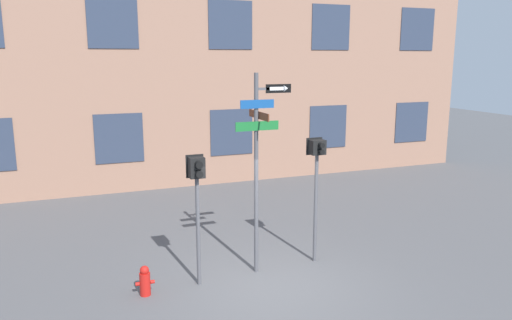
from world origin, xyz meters
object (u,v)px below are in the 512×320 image
(pedestrian_signal_left, at_px, (197,185))
(pedestrian_signal_right, at_px, (317,167))
(street_sign_pole, at_px, (259,155))
(fire_hydrant, at_px, (145,281))

(pedestrian_signal_left, distance_m, pedestrian_signal_right, 2.78)
(street_sign_pole, height_order, pedestrian_signal_left, street_sign_pole)
(fire_hydrant, bearing_deg, pedestrian_signal_left, 4.26)
(street_sign_pole, bearing_deg, pedestrian_signal_right, 2.54)
(street_sign_pole, distance_m, fire_hydrant, 3.38)
(fire_hydrant, bearing_deg, street_sign_pole, 5.64)
(pedestrian_signal_right, relative_size, fire_hydrant, 4.67)
(pedestrian_signal_left, xyz_separation_m, fire_hydrant, (-1.11, -0.08, -1.82))
(pedestrian_signal_left, height_order, pedestrian_signal_right, pedestrian_signal_right)
(street_sign_pole, height_order, fire_hydrant, street_sign_pole)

